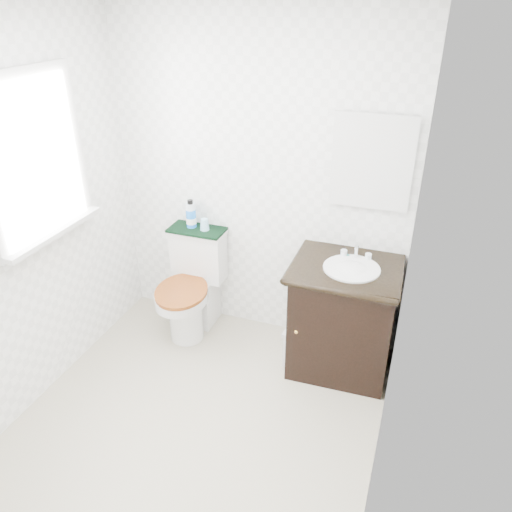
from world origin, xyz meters
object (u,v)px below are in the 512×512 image
Objects in this scene: vanity at (343,315)px; trash_bin at (298,348)px; toilet at (193,289)px; cup at (205,224)px; mouthwash_bottle at (191,215)px.

vanity is 3.16× the size of trash_bin.
cup is (0.07, 0.13, 0.51)m from toilet.
toilet is 0.94m from trash_bin.
toilet is at bearing -117.40° from cup.
trash_bin is (-0.28, -0.10, -0.28)m from vanity.
toilet reaches higher than trash_bin.
toilet is 1.19m from vanity.
trash_bin is at bearing -17.96° from mouthwash_bottle.
trash_bin is 3.32× the size of cup.
mouthwash_bottle is (-0.96, 0.31, 0.77)m from trash_bin.
mouthwash_bottle is 2.48× the size of cup.
trash_bin is at bearing -10.48° from toilet.
toilet is at bearing -70.01° from mouthwash_bottle.
vanity is 1.35m from mouthwash_bottle.
vanity is 0.41m from trash_bin.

